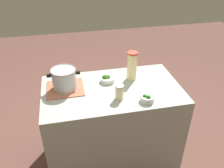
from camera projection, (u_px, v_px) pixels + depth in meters
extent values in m
plane|color=brown|center=(112.00, 155.00, 2.61)|extent=(8.00, 8.00, 0.00)
cube|color=#959B92|center=(112.00, 125.00, 2.37)|extent=(1.25, 0.72, 0.88)
cube|color=#A76045|center=(65.00, 88.00, 2.13)|extent=(0.33, 0.31, 0.01)
cylinder|color=#B7B7BC|center=(64.00, 79.00, 2.08)|extent=(0.21, 0.21, 0.18)
torus|color=#99999E|center=(63.00, 70.00, 2.03)|extent=(0.22, 0.22, 0.01)
cube|color=black|center=(49.00, 76.00, 2.03)|extent=(0.04, 0.02, 0.02)
cube|color=black|center=(78.00, 73.00, 2.08)|extent=(0.04, 0.02, 0.02)
cylinder|color=#F9E19B|center=(132.00, 66.00, 2.22)|extent=(0.09, 0.09, 0.26)
cylinder|color=red|center=(133.00, 53.00, 2.14)|extent=(0.10, 0.10, 0.02)
ellipsoid|color=yellow|center=(134.00, 60.00, 2.19)|extent=(0.04, 0.04, 0.01)
cylinder|color=beige|center=(119.00, 93.00, 1.97)|extent=(0.07, 0.07, 0.12)
cylinder|color=#B2AD99|center=(120.00, 86.00, 1.94)|extent=(0.07, 0.07, 0.01)
cylinder|color=silver|center=(108.00, 79.00, 2.23)|extent=(0.13, 0.13, 0.04)
ellipsoid|color=#3C7B35|center=(108.00, 78.00, 2.22)|extent=(0.05, 0.05, 0.06)
ellipsoid|color=#35781D|center=(106.00, 78.00, 2.21)|extent=(0.05, 0.05, 0.05)
ellipsoid|color=#32691B|center=(105.00, 78.00, 2.21)|extent=(0.05, 0.05, 0.06)
cylinder|color=silver|center=(147.00, 98.00, 1.96)|extent=(0.12, 0.12, 0.05)
ellipsoid|color=#2D7824|center=(148.00, 98.00, 1.93)|extent=(0.04, 0.04, 0.05)
ellipsoid|color=#246A2E|center=(145.00, 97.00, 1.95)|extent=(0.04, 0.04, 0.05)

